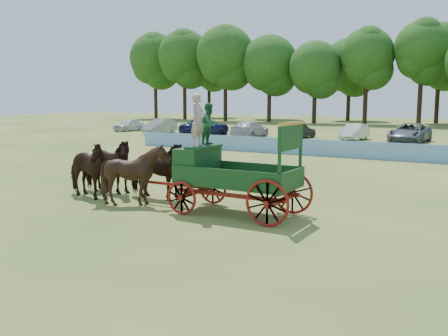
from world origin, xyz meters
TOP-DOWN VIEW (x-y plane):
  - ground at (0.00, 0.00)m, footprint 160.00×160.00m
  - horse_lead_left at (-2.83, 0.82)m, footprint 2.69×1.56m
  - horse_lead_right at (-2.83, 1.92)m, footprint 2.62×1.36m
  - horse_wheel_left at (-0.43, 0.82)m, footprint 2.30×2.14m
  - horse_wheel_right at (-0.43, 1.92)m, footprint 2.64×1.41m
  - farm_dray at (2.55, 1.38)m, footprint 6.00×2.00m
  - sponsor_banner at (-1.00, 18.00)m, footprint 26.00×0.08m
  - parked_cars at (-5.59, 29.75)m, footprint 40.56×7.72m
  - treeline at (-5.57, 59.09)m, footprint 88.71×21.88m

SIDE VIEW (x-z plane):
  - ground at x=0.00m, z-range 0.00..0.00m
  - sponsor_banner at x=-1.00m, z-range 0.00..1.05m
  - parked_cars at x=-5.59m, z-range -0.05..1.55m
  - horse_lead_left at x=-2.83m, z-range 0.00..2.14m
  - horse_lead_right at x=-2.83m, z-range 0.00..2.14m
  - horse_wheel_right at x=-0.43m, z-range 0.00..2.14m
  - horse_wheel_left at x=-0.43m, z-range 0.00..2.14m
  - farm_dray at x=2.55m, z-range -0.32..3.52m
  - treeline at x=-5.57m, z-range 1.91..16.69m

